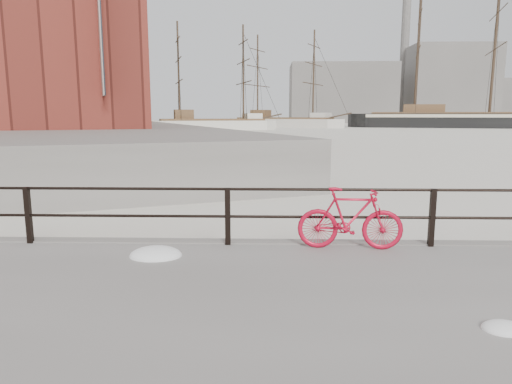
% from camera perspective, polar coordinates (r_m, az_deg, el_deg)
% --- Properties ---
extents(ground, '(400.00, 400.00, 0.00)m').
position_cam_1_polar(ground, '(8.71, 20.48, -8.27)').
color(ground, white).
rests_on(ground, ground).
extents(far_quay, '(78.44, 148.07, 1.80)m').
position_cam_1_polar(far_quay, '(88.09, -23.61, 7.79)').
color(far_quay, gray).
rests_on(far_quay, ground).
extents(guardrail, '(28.00, 0.10, 1.00)m').
position_cam_1_polar(guardrail, '(8.35, 21.15, -3.02)').
color(guardrail, black).
rests_on(guardrail, promenade).
extents(bicycle, '(1.76, 0.37, 1.05)m').
position_cam_1_polar(bicycle, '(7.79, 11.70, -3.25)').
color(bicycle, red).
rests_on(bicycle, promenade).
extents(barque_black, '(63.13, 34.82, 33.99)m').
position_cam_1_polar(barque_black, '(99.75, 27.02, 7.15)').
color(barque_black, black).
rests_on(barque_black, ground).
extents(schooner_mid, '(28.76, 21.52, 19.29)m').
position_cam_1_polar(schooner_mid, '(92.93, 3.56, 8.07)').
color(schooner_mid, beige).
rests_on(schooner_mid, ground).
extents(schooner_left, '(25.89, 17.17, 18.13)m').
position_cam_1_polar(schooner_left, '(78.04, -5.47, 7.74)').
color(schooner_left, beige).
rests_on(schooner_left, ground).
extents(workboat_far, '(12.43, 8.48, 7.00)m').
position_cam_1_polar(workboat_far, '(59.36, -24.70, 6.31)').
color(workboat_far, black).
rests_on(workboat_far, ground).
extents(apartment_mustard, '(26.02, 22.15, 22.20)m').
position_cam_1_polar(apartment_mustard, '(56.30, -28.44, 19.12)').
color(apartment_mustard, '#B99240').
rests_on(apartment_mustard, far_quay).
extents(apartment_cream, '(24.16, 21.40, 21.20)m').
position_cam_1_polar(apartment_cream, '(78.84, -26.09, 15.88)').
color(apartment_cream, beige).
rests_on(apartment_cream, far_quay).
extents(apartment_grey, '(26.02, 22.15, 23.20)m').
position_cam_1_polar(apartment_grey, '(100.75, -24.92, 14.97)').
color(apartment_grey, gray).
rests_on(apartment_grey, far_quay).
extents(apartment_brick, '(27.87, 22.90, 21.20)m').
position_cam_1_polar(apartment_brick, '(123.52, -24.09, 13.42)').
color(apartment_brick, brown).
rests_on(apartment_brick, far_quay).
extents(industrial_west, '(32.00, 18.00, 18.00)m').
position_cam_1_polar(industrial_west, '(149.71, 10.59, 11.98)').
color(industrial_west, gray).
rests_on(industrial_west, ground).
extents(industrial_mid, '(26.00, 20.00, 24.00)m').
position_cam_1_polar(industrial_mid, '(163.66, 22.82, 12.24)').
color(industrial_mid, gray).
rests_on(industrial_mid, ground).
extents(industrial_east, '(20.00, 16.00, 14.00)m').
position_cam_1_polar(industrial_east, '(177.36, 29.18, 9.91)').
color(industrial_east, gray).
rests_on(industrial_east, ground).
extents(smokestack, '(2.80, 2.80, 44.00)m').
position_cam_1_polar(smokestack, '(165.20, 18.04, 15.97)').
color(smokestack, gray).
rests_on(smokestack, ground).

